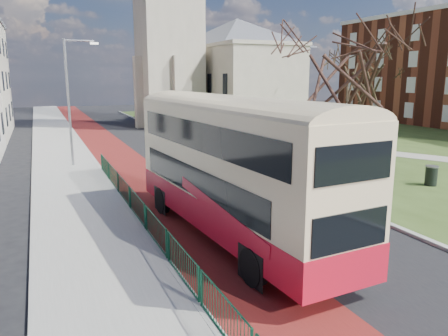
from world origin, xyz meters
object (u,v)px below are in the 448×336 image
streetlamp (71,96)px  winter_tree_near (349,54)px  winter_tree_far (363,70)px  bus (232,162)px  litter_bin (431,176)px

streetlamp → winter_tree_near: bearing=-26.1°
winter_tree_near → winter_tree_far: 13.43m
bus → litter_bin: 13.52m
bus → litter_bin: bearing=7.8°
streetlamp → litter_bin: bearing=-37.1°
bus → winter_tree_far: 27.57m
streetlamp → litter_bin: size_ratio=7.42×
bus → winter_tree_near: 14.69m
winter_tree_far → litter_bin: 17.84m
streetlamp → winter_tree_far: bearing=4.6°
winter_tree_near → litter_bin: (1.62, -5.38, -6.54)m
streetlamp → bus: (4.19, -15.85, -1.76)m
bus → winter_tree_far: (20.71, 17.85, 3.52)m
streetlamp → winter_tree_near: (15.60, -7.66, 2.53)m
bus → winter_tree_near: winter_tree_near is taller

